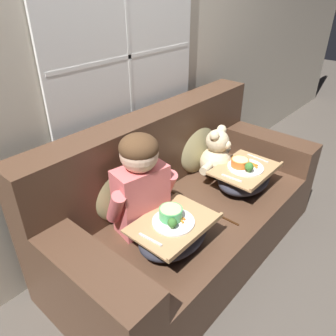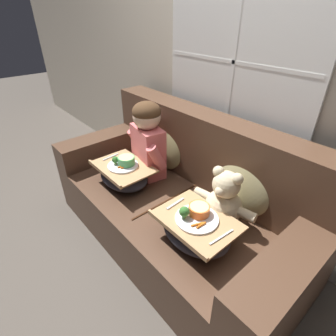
{
  "view_description": "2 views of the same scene",
  "coord_description": "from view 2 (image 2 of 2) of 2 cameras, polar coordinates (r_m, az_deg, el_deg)",
  "views": [
    {
      "loc": [
        -1.42,
        -1.02,
        1.7
      ],
      "look_at": [
        -0.1,
        0.13,
        0.67
      ],
      "focal_mm": 35.0,
      "sensor_mm": 36.0,
      "label": 1
    },
    {
      "loc": [
        1.1,
        -0.99,
        1.58
      ],
      "look_at": [
        -0.0,
        -0.04,
        0.68
      ],
      "focal_mm": 28.0,
      "sensor_mm": 36.0,
      "label": 2
    }
  ],
  "objects": [
    {
      "name": "ground_plane",
      "position": [
        2.17,
        0.85,
        -15.13
      ],
      "size": [
        14.0,
        14.0,
        0.0
      ],
      "primitive_type": "plane",
      "color": "#4C443D"
    },
    {
      "name": "wall_back_with_window",
      "position": [
        1.94,
        15.16,
        22.39
      ],
      "size": [
        8.0,
        0.08,
        2.6
      ],
      "color": "beige",
      "rests_on": "ground_plane"
    },
    {
      "name": "couch",
      "position": [
        1.98,
        2.6,
        -7.42
      ],
      "size": [
        1.96,
        0.92,
        0.95
      ],
      "color": "#4C3323",
      "rests_on": "ground_plane"
    },
    {
      "name": "throw_pillow_behind_child",
      "position": [
        2.17,
        -0.43,
        5.27
      ],
      "size": [
        0.43,
        0.21,
        0.44
      ],
      "color": "#898456",
      "rests_on": "couch"
    },
    {
      "name": "throw_pillow_behind_teddy",
      "position": [
        1.74,
        16.03,
        -3.37
      ],
      "size": [
        0.43,
        0.21,
        0.45
      ],
      "color": "tan",
      "rests_on": "couch"
    },
    {
      "name": "child_figure",
      "position": [
        2.01,
        -4.48,
        6.89
      ],
      "size": [
        0.44,
        0.24,
        0.6
      ],
      "color": "#DB6666",
      "rests_on": "couch"
    },
    {
      "name": "teddy_bear",
      "position": [
        1.63,
        12.01,
        -7.1
      ],
      "size": [
        0.42,
        0.29,
        0.38
      ],
      "color": "beige",
      "rests_on": "couch"
    },
    {
      "name": "lap_tray_child",
      "position": [
        2.01,
        -9.6,
        -1.26
      ],
      "size": [
        0.45,
        0.33,
        0.23
      ],
      "color": "#2D2D38",
      "rests_on": "child_figure"
    },
    {
      "name": "lap_tray_teddy",
      "position": [
        1.55,
        6.08,
        -12.94
      ],
      "size": [
        0.45,
        0.34,
        0.24
      ],
      "color": "#2D2D38",
      "rests_on": "teddy_bear"
    }
  ]
}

